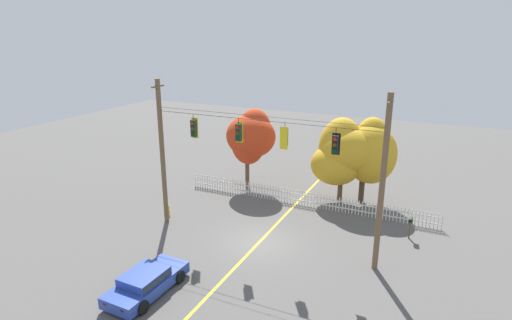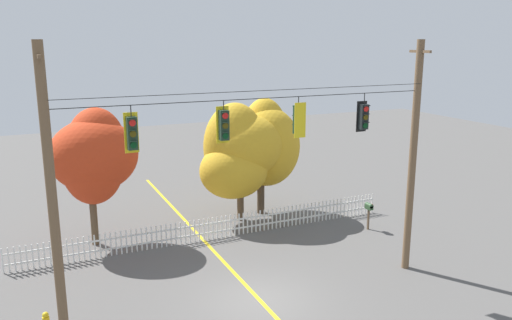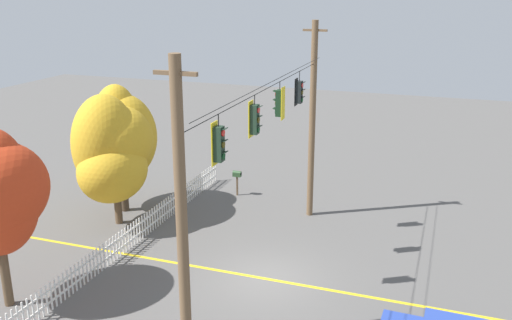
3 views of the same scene
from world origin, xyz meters
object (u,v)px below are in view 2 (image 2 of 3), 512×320
autumn_maple_mid (239,153)px  roadside_mailbox (369,208)px  traffic_signal_eastbound_side (132,133)px  traffic_signal_southbound_primary (363,117)px  traffic_signal_westbound_side (298,120)px  autumn_oak_far_east (266,144)px  traffic_signal_northbound_primary (224,125)px  autumn_maple_near_fence (94,156)px

autumn_maple_mid → roadside_mailbox: bearing=-37.6°
traffic_signal_eastbound_side → traffic_signal_southbound_primary: same height
traffic_signal_eastbound_side → traffic_signal_westbound_side: size_ratio=1.05×
autumn_oak_far_east → roadside_mailbox: (3.39, -4.69, -2.66)m
autumn_oak_far_east → traffic_signal_northbound_primary: bearing=-123.0°
traffic_signal_eastbound_side → roadside_mailbox: 13.96m
traffic_signal_eastbound_side → roadside_mailbox: (12.17, 4.26, -5.36)m
autumn_maple_near_fence → traffic_signal_northbound_primary: bearing=-68.7°
traffic_signal_eastbound_side → autumn_maple_near_fence: size_ratio=0.24×
traffic_signal_westbound_side → autumn_oak_far_east: bearing=71.1°
autumn_maple_near_fence → traffic_signal_eastbound_side: bearing=-88.6°
autumn_maple_mid → autumn_oak_far_east: size_ratio=0.99×
traffic_signal_eastbound_side → traffic_signal_westbound_side: (5.70, -0.02, 0.05)m
traffic_signal_eastbound_side → autumn_maple_near_fence: bearing=91.4°
traffic_signal_eastbound_side → autumn_maple_near_fence: 8.42m
traffic_signal_westbound_side → autumn_maple_near_fence: bearing=126.0°
traffic_signal_westbound_side → roadside_mailbox: traffic_signal_westbound_side is taller
autumn_oak_far_east → roadside_mailbox: bearing=-54.1°
autumn_oak_far_east → autumn_maple_near_fence: bearing=-174.6°
autumn_maple_mid → autumn_oak_far_east: (1.85, 0.64, 0.19)m
traffic_signal_northbound_primary → roadside_mailbox: (9.21, 4.26, -5.40)m
traffic_signal_southbound_primary → autumn_oak_far_east: traffic_signal_southbound_primary is taller
autumn_maple_near_fence → roadside_mailbox: bearing=-17.2°
traffic_signal_westbound_side → autumn_maple_mid: 8.91m
traffic_signal_westbound_side → traffic_signal_southbound_primary: 2.74m
traffic_signal_northbound_primary → traffic_signal_westbound_side: bearing=-0.4°
traffic_signal_northbound_primary → traffic_signal_westbound_side: (2.75, -0.02, 0.01)m
traffic_signal_eastbound_side → roadside_mailbox: bearing=19.3°
autumn_maple_near_fence → autumn_oak_far_east: size_ratio=1.01×
autumn_maple_near_fence → autumn_maple_mid: (7.12, 0.21, -0.55)m
traffic_signal_northbound_primary → autumn_maple_near_fence: traffic_signal_northbound_primary is taller
traffic_signal_eastbound_side → autumn_oak_far_east: traffic_signal_eastbound_side is taller
autumn_maple_mid → traffic_signal_westbound_side: bearing=-98.3°
autumn_maple_mid → roadside_mailbox: size_ratio=4.50×
roadside_mailbox → traffic_signal_northbound_primary: bearing=-155.2°
traffic_signal_northbound_primary → autumn_oak_far_east: size_ratio=0.23×
traffic_signal_southbound_primary → traffic_signal_westbound_side: bearing=-179.6°
traffic_signal_northbound_primary → roadside_mailbox: traffic_signal_northbound_primary is taller
traffic_signal_westbound_side → autumn_maple_near_fence: traffic_signal_westbound_side is taller
traffic_signal_northbound_primary → autumn_oak_far_east: traffic_signal_northbound_primary is taller
traffic_signal_southbound_primary → autumn_oak_far_east: bearing=87.9°
traffic_signal_eastbound_side → traffic_signal_northbound_primary: size_ratio=1.04×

